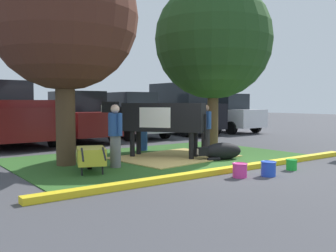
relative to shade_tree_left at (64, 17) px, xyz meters
name	(u,v)px	position (x,y,z in m)	size (l,w,h in m)	color
ground_plane	(213,167)	(2.85, -2.29, -3.67)	(80.00, 80.00, 0.00)	#424247
grass_island	(160,158)	(2.61, -0.36, -3.66)	(7.90, 5.07, 0.02)	#2D5B23
curb_yellow	(228,170)	(2.61, -3.04, -3.61)	(9.10, 0.24, 0.12)	yellow
hay_bedding	(174,157)	(2.96, -0.59, -3.65)	(3.20, 2.40, 0.04)	tan
shade_tree_left	(64,17)	(0.00, 0.00, 0.00)	(3.64, 3.64, 5.52)	#4C3823
shade_tree_right	(213,41)	(5.22, 0.23, -0.04)	(3.90, 3.90, 5.59)	brown
cow_holstein	(160,118)	(2.67, -0.31, -2.52)	(2.19, 2.72, 1.61)	black
calf_lying	(221,151)	(3.78, -1.65, -3.43)	(1.33, 0.79, 0.48)	black
person_handler	(206,128)	(4.27, -0.47, -2.87)	(0.34, 0.51, 1.52)	black
person_visitor_near	(143,126)	(3.10, 1.24, -2.87)	(0.53, 0.34, 1.51)	#23478C
person_visitor_far	(115,134)	(0.83, -1.03, -2.85)	(0.34, 0.53, 1.53)	slate
wheelbarrow	(91,156)	(0.07, -1.29, -3.29)	(0.99, 1.60, 0.63)	gold
bucket_pink	(240,170)	(2.39, -3.60, -3.51)	(0.33, 0.33, 0.30)	#EA3893
bucket_blue	(268,168)	(2.99, -3.87, -3.51)	(0.34, 0.34, 0.32)	blue
bucket_green	(292,164)	(4.01, -3.74, -3.54)	(0.27, 0.27, 0.25)	green
pickup_truck_maroon	(9,115)	(0.08, 5.83, -2.56)	(2.23, 5.40, 2.42)	maroon
sedan_blue	(77,117)	(2.58, 5.37, -2.69)	(2.03, 4.40, 2.02)	maroon
sedan_silver	(130,116)	(5.18, 5.58, -2.69)	(2.03, 4.40, 2.02)	silver
suv_black	(181,109)	(8.21, 5.69, -2.40)	(2.13, 4.60, 2.52)	black
hatchback_white	(224,113)	(10.87, 5.35, -2.69)	(2.03, 4.40, 2.02)	silver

